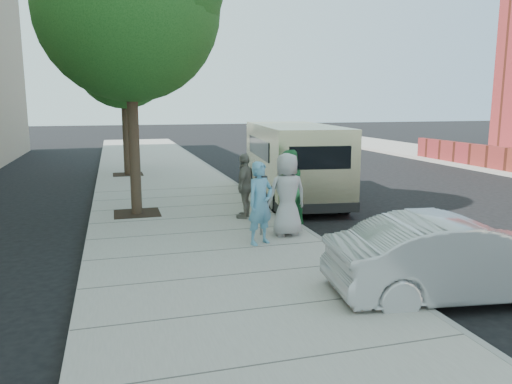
# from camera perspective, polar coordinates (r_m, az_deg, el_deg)

# --- Properties ---
(ground) EXTENTS (120.00, 120.00, 0.00)m
(ground) POSITION_cam_1_polar(r_m,az_deg,el_deg) (11.76, -1.53, -4.95)
(ground) COLOR black
(ground) RESTS_ON ground
(sidewalk) EXTENTS (5.00, 60.00, 0.15)m
(sidewalk) POSITION_cam_1_polar(r_m,az_deg,el_deg) (11.54, -6.36, -4.92)
(sidewalk) COLOR gray
(sidewalk) RESTS_ON ground
(curb_face) EXTENTS (0.12, 60.00, 0.16)m
(curb_face) POSITION_cam_1_polar(r_m,az_deg,el_deg) (12.17, 5.06, -4.10)
(curb_face) COLOR gray
(curb_face) RESTS_ON ground
(tree_near) EXTENTS (4.62, 4.60, 7.53)m
(tree_near) POSITION_cam_1_polar(r_m,az_deg,el_deg) (13.63, -14.23, 20.36)
(tree_near) COLOR black
(tree_near) RESTS_ON sidewalk
(tree_far) EXTENTS (3.92, 3.80, 6.49)m
(tree_far) POSITION_cam_1_polar(r_m,az_deg,el_deg) (21.08, -14.88, 14.81)
(tree_far) COLOR black
(tree_far) RESTS_ON sidewalk
(parking_meter) EXTENTS (0.29, 0.17, 1.33)m
(parking_meter) POSITION_cam_1_polar(r_m,az_deg,el_deg) (11.00, 0.58, -0.06)
(parking_meter) COLOR gray
(parking_meter) RESTS_ON sidewalk
(van) EXTENTS (2.87, 6.64, 2.39)m
(van) POSITION_cam_1_polar(r_m,az_deg,el_deg) (15.82, 4.24, 3.61)
(van) COLOR beige
(van) RESTS_ON ground
(sedan) EXTENTS (4.21, 1.93, 1.34)m
(sedan) POSITION_cam_1_polar(r_m,az_deg,el_deg) (8.48, 22.09, -7.06)
(sedan) COLOR #AEAFB5
(sedan) RESTS_ON ground
(person_officer) EXTENTS (0.75, 0.64, 1.73)m
(person_officer) POSITION_cam_1_polar(r_m,az_deg,el_deg) (10.33, 0.50, -1.28)
(person_officer) COLOR #599ABD
(person_officer) RESTS_ON sidewalk
(person_green_shirt) EXTENTS (1.11, 1.03, 1.82)m
(person_green_shirt) POSITION_cam_1_polar(r_m,az_deg,el_deg) (11.92, 3.70, 0.47)
(person_green_shirt) COLOR #297F43
(person_green_shirt) RESTS_ON sidewalk
(person_gray_shirt) EXTENTS (0.95, 0.66, 1.84)m
(person_gray_shirt) POSITION_cam_1_polar(r_m,az_deg,el_deg) (11.01, 3.56, -0.29)
(person_gray_shirt) COLOR #A9AAAC
(person_gray_shirt) RESTS_ON sidewalk
(person_striped_polo) EXTENTS (0.84, 1.04, 1.66)m
(person_striped_polo) POSITION_cam_1_polar(r_m,az_deg,el_deg) (12.72, -1.28, 0.72)
(person_striped_polo) COLOR gray
(person_striped_polo) RESTS_ON sidewalk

